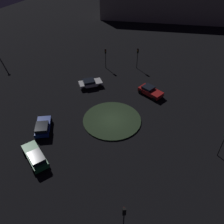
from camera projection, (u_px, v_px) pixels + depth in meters
The scene contains 11 objects.
ground_plane at pixel (112, 120), 33.62m from camera, with size 117.79×117.79×0.00m, color black.
roundabout_island at pixel (112, 120), 33.56m from camera, with size 8.43×8.43×0.19m, color #2D4228.
car_red at pixel (150, 91), 38.13m from camera, with size 4.44×3.21×1.44m.
car_blue at pixel (43, 127), 31.43m from camera, with size 3.63×4.24×1.45m.
car_white at pixel (90, 83), 40.17m from camera, with size 4.14×4.11×1.30m.
car_green at pixel (35, 157), 27.36m from camera, with size 4.83×3.71×1.57m.
traffic_light_northwest at pixel (124, 216), 19.42m from camera, with size 0.37×0.40×4.44m.
traffic_light_south at pixel (138, 54), 43.86m from camera, with size 0.33×0.37×4.13m.
traffic_light_southeast at pixel (106, 55), 44.01m from camera, with size 0.37×0.40×3.98m.
traffic_light_west at pixel (224, 139), 26.73m from camera, with size 0.36×0.30×4.10m.
store_building at pixel (170, 0), 67.55m from camera, with size 41.65×23.28×9.52m.
Camera 1 is at (-11.08, 22.68, 22.24)m, focal length 37.08 mm.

